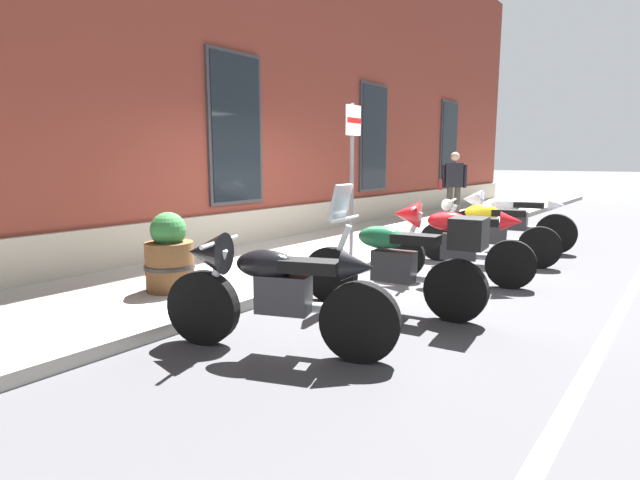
% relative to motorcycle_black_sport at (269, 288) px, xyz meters
% --- Properties ---
extents(ground_plane, '(140.00, 140.00, 0.00)m').
position_rel_motorcycle_black_sport_xyz_m(ground_plane, '(3.13, 0.97, -0.55)').
color(ground_plane, '#38383A').
extents(sidewalk, '(33.16, 2.64, 0.12)m').
position_rel_motorcycle_black_sport_xyz_m(sidewalk, '(3.13, 2.29, -0.48)').
color(sidewalk, gray).
rests_on(sidewalk, ground_plane).
extents(lane_stripe, '(33.16, 0.12, 0.01)m').
position_rel_motorcycle_black_sport_xyz_m(lane_stripe, '(3.13, -2.23, -0.54)').
color(lane_stripe, silver).
rests_on(lane_stripe, ground_plane).
extents(brick_pub_facade, '(27.16, 6.49, 7.19)m').
position_rel_motorcycle_black_sport_xyz_m(brick_pub_facade, '(3.13, 6.80, 3.04)').
color(brick_pub_facade, maroon).
rests_on(brick_pub_facade, ground_plane).
extents(motorcycle_black_sport, '(0.88, 1.96, 0.99)m').
position_rel_motorcycle_black_sport_xyz_m(motorcycle_black_sport, '(0.00, 0.00, 0.00)').
color(motorcycle_black_sport, black).
rests_on(motorcycle_black_sport, ground_plane).
extents(motorcycle_green_touring, '(0.66, 2.05, 1.34)m').
position_rel_motorcycle_black_sport_xyz_m(motorcycle_green_touring, '(1.62, -0.35, 0.01)').
color(motorcycle_green_touring, black).
rests_on(motorcycle_green_touring, ground_plane).
extents(motorcycle_red_sport, '(0.76, 1.95, 1.06)m').
position_rel_motorcycle_black_sport_xyz_m(motorcycle_red_sport, '(3.17, -0.24, 0.03)').
color(motorcycle_red_sport, black).
rests_on(motorcycle_red_sport, ground_plane).
extents(motorcycle_yellow_naked, '(0.74, 2.06, 0.98)m').
position_rel_motorcycle_black_sport_xyz_m(motorcycle_yellow_naked, '(4.67, -0.23, -0.06)').
color(motorcycle_yellow_naked, black).
rests_on(motorcycle_yellow_naked, ground_plane).
extents(motorcycle_white_sport, '(0.62, 2.16, 1.05)m').
position_rel_motorcycle_black_sport_xyz_m(motorcycle_white_sport, '(6.18, -0.07, 0.02)').
color(motorcycle_white_sport, black).
rests_on(motorcycle_white_sport, ground_plane).
extents(pedestrian_dark_jacket, '(0.41, 0.61, 1.65)m').
position_rel_motorcycle_black_sport_xyz_m(pedestrian_dark_jacket, '(8.73, 1.97, 0.50)').
color(pedestrian_dark_jacket, '#38332D').
rests_on(pedestrian_dark_jacket, sidewalk).
extents(parking_sign, '(0.36, 0.07, 2.30)m').
position_rel_motorcycle_black_sport_xyz_m(parking_sign, '(3.47, 1.45, 1.07)').
color(parking_sign, '#4C4C51').
rests_on(parking_sign, sidewalk).
extents(barrel_planter, '(0.57, 0.57, 0.89)m').
position_rel_motorcycle_black_sport_xyz_m(barrel_planter, '(0.48, 1.96, -0.03)').
color(barrel_planter, brown).
rests_on(barrel_planter, sidewalk).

